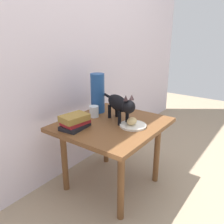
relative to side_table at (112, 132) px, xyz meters
name	(u,v)px	position (x,y,z in m)	size (l,w,h in m)	color
ground_plane	(112,184)	(0.00, 0.00, -0.45)	(6.00, 6.00, 0.00)	gray
back_panel	(63,36)	(0.00, 0.45, 0.65)	(4.00, 0.04, 2.20)	silver
side_table	(112,132)	(0.00, 0.00, 0.00)	(0.72, 0.66, 0.52)	brown
plate	(133,125)	(0.03, -0.16, 0.08)	(0.18, 0.18, 0.01)	silver
bread_roll	(132,121)	(0.02, -0.15, 0.11)	(0.08, 0.06, 0.05)	#E0BC7A
cat	(120,104)	(0.05, -0.03, 0.20)	(0.26, 0.43, 0.23)	black
book_stack	(75,122)	(-0.23, 0.14, 0.12)	(0.21, 0.16, 0.10)	black
green_vase	(98,93)	(0.13, 0.23, 0.22)	(0.11, 0.11, 0.31)	navy
candle_jar	(94,112)	(0.02, 0.18, 0.11)	(0.07, 0.07, 0.08)	silver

